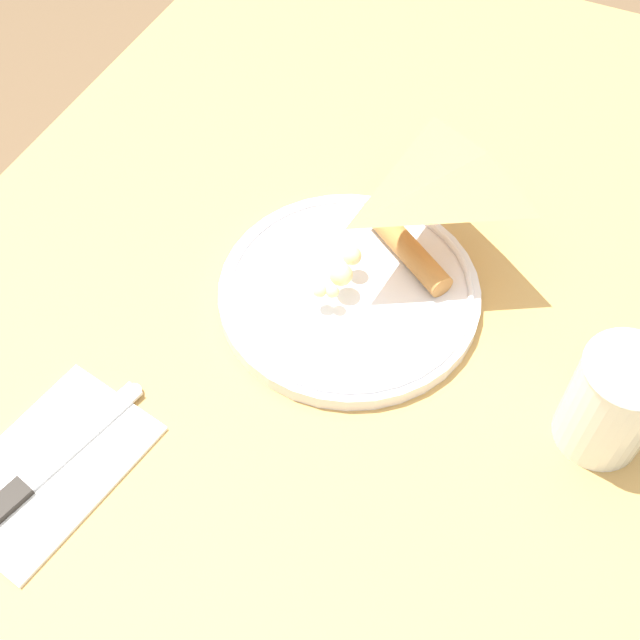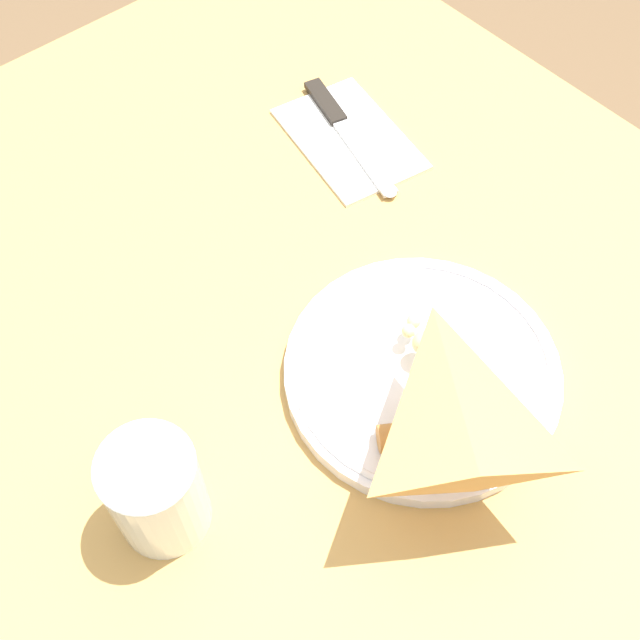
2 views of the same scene
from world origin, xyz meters
name	(u,v)px [view 1 (image 1 of 2)]	position (x,y,z in m)	size (l,w,h in m)	color
ground_plane	(328,576)	(0.00, 0.00, 0.00)	(6.00, 6.00, 0.00)	brown
dining_table	(333,371)	(0.00, 0.00, 0.66)	(1.23, 0.82, 0.76)	tan
plate_pizza	(350,289)	(0.02, -0.01, 0.78)	(0.25, 0.25, 0.05)	white
milk_glass	(612,403)	(-0.02, -0.26, 0.81)	(0.08, 0.08, 0.10)	white
napkin_folded	(51,467)	(-0.25, 0.15, 0.76)	(0.19, 0.14, 0.00)	white
butter_knife	(39,473)	(-0.26, 0.15, 0.77)	(0.20, 0.07, 0.01)	black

